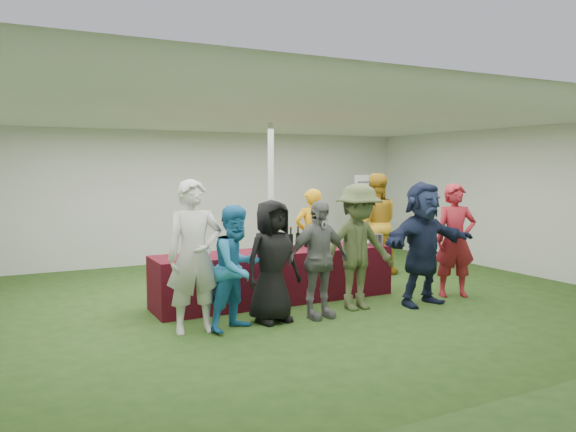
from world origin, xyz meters
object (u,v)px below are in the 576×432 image
dump_bucket (376,240)px  customer_5 (423,243)px  customer_3 (318,259)px  customer_6 (455,240)px  customer_1 (237,268)px  customer_2 (272,261)px  customer_0 (194,257)px  serving_table (276,276)px  customer_4 (358,247)px  staff_back (375,224)px  staff_pourer (311,236)px  wine_list_sign (364,198)px

dump_bucket → customer_5: (0.14, -0.93, 0.04)m
customer_3 → customer_6: customer_6 is taller
customer_5 → customer_6: size_ratio=1.03×
customer_1 → customer_6: customer_6 is taller
customer_3 → customer_6: 2.47m
customer_2 → customer_5: customer_5 is taller
customer_1 → customer_0: bearing=141.9°
serving_table → customer_4: (0.80, -0.94, 0.49)m
dump_bucket → customer_0: 3.25m
staff_back → customer_4: bearing=75.5°
customer_4 → customer_5: 0.99m
serving_table → customer_0: (-1.54, -0.96, 0.54)m
staff_back → customer_5: bearing=96.6°
dump_bucket → customer_5: customer_5 is taller
customer_2 → customer_4: (1.33, 0.03, 0.09)m
dump_bucket → customer_2: customer_2 is taller
dump_bucket → staff_pourer: 1.25m
customer_0 → customer_2: (1.02, -0.01, -0.13)m
customer_5 → customer_6: (0.79, 0.19, -0.02)m
customer_4 → customer_5: (0.97, -0.21, 0.02)m
staff_pourer → serving_table: bearing=49.4°
customer_4 → serving_table: bearing=130.1°
customer_3 → customer_1: bearing=176.8°
customer_1 → customer_6: 3.61m
staff_back → customer_1: 4.25m
customer_0 → customer_1: customer_0 is taller
serving_table → staff_back: size_ratio=1.94×
customer_5 → customer_6: customer_5 is taller
serving_table → customer_6: (2.56, -0.96, 0.48)m
dump_bucket → customer_1: bearing=-162.2°
dump_bucket → customer_6: 1.19m
customer_3 → customer_2: bearing=167.2°
serving_table → customer_4: 1.33m
customer_3 → customer_4: (0.71, 0.12, 0.10)m
customer_5 → dump_bucket: bearing=93.1°
customer_6 → customer_2: bearing=-156.3°
customer_4 → dump_bucket: bearing=40.8°
customer_3 → customer_0: bearing=172.4°
staff_pourer → customer_4: 1.89m
serving_table → customer_4: size_ratio=2.07×
customer_5 → customer_1: bearing=172.9°
customer_1 → customer_5: bearing=-25.6°
wine_list_sign → staff_back: size_ratio=0.97×
serving_table → customer_2: customer_2 is taller
dump_bucket → staff_back: size_ratio=0.12×
customer_0 → customer_5: customer_0 is taller
customer_0 → customer_2: customer_0 is taller
customer_2 → staff_back: bearing=25.4°
customer_6 → wine_list_sign: bearing=100.7°
staff_back → customer_1: size_ratio=1.22×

